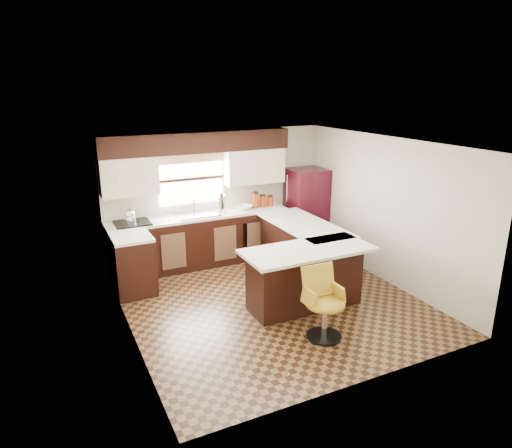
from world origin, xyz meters
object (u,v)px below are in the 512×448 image
peninsula_return (305,278)px  bar_chair (325,305)px  peninsula_long (301,252)px  refrigerator (306,209)px

peninsula_return → bar_chair: 0.90m
peninsula_long → refrigerator: size_ratio=1.21×
peninsula_long → bar_chair: bar_chair is taller
peninsula_return → refrigerator: size_ratio=1.02×
bar_chair → peninsula_return: bearing=76.3°
peninsula_return → refrigerator: 2.59m
peninsula_long → refrigerator: 1.51m
refrigerator → bar_chair: size_ratio=1.70×
bar_chair → refrigerator: bearing=63.4°
refrigerator → bar_chair: bearing=-117.5°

